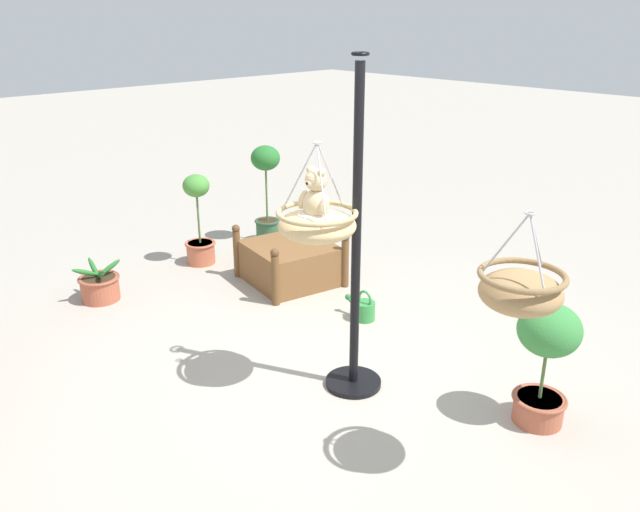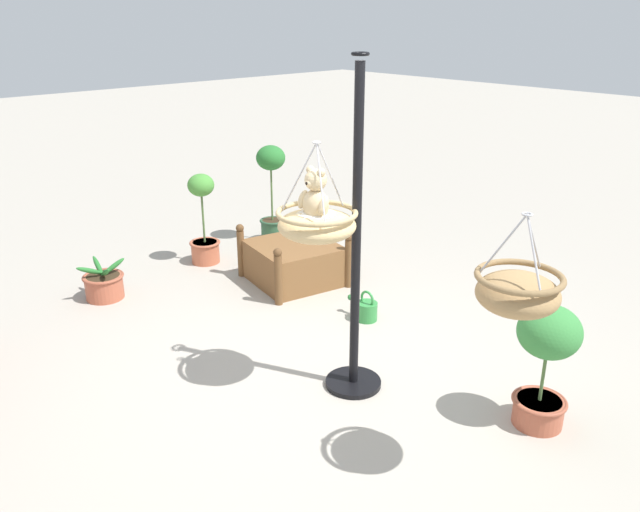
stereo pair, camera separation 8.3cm
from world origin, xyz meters
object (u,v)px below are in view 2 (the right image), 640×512
at_px(hanging_basket_with_teddy, 317,223).
at_px(hanging_basket_left_high, 518,291).
at_px(teddy_bear, 315,199).
at_px(potted_plant_tall_leafy, 546,357).
at_px(potted_plant_flowering_red, 272,189).
at_px(potted_plant_bushy_green, 204,224).
at_px(potted_plant_fern_front, 104,284).
at_px(display_pole_central, 355,294).
at_px(watering_can, 366,310).
at_px(wooden_planter_box, 294,261).

relative_size(hanging_basket_with_teddy, hanging_basket_left_high, 1.20).
distance_m(teddy_bear, potted_plant_tall_leafy, 1.93).
relative_size(hanging_basket_left_high, potted_plant_flowering_red, 0.47).
height_order(potted_plant_flowering_red, potted_plant_tall_leafy, potted_plant_flowering_red).
bearing_deg(teddy_bear, potted_plant_bushy_green, -17.09).
height_order(hanging_basket_left_high, potted_plant_bushy_green, hanging_basket_left_high).
xyz_separation_m(hanging_basket_with_teddy, potted_plant_bushy_green, (2.88, -0.86, -0.89)).
relative_size(hanging_basket_with_teddy, teddy_bear, 1.75).
distance_m(potted_plant_fern_front, potted_plant_bushy_green, 1.36).
distance_m(display_pole_central, potted_plant_flowering_red, 3.49).
xyz_separation_m(teddy_bear, potted_plant_tall_leafy, (-1.40, -0.88, -1.00)).
height_order(hanging_basket_with_teddy, potted_plant_fern_front, hanging_basket_with_teddy).
bearing_deg(potted_plant_flowering_red, teddy_bear, 146.55).
xyz_separation_m(hanging_basket_left_high, watering_can, (2.11, -1.06, -1.22)).
bearing_deg(teddy_bear, display_pole_central, -118.97).
relative_size(potted_plant_fern_front, potted_plant_tall_leafy, 0.55).
height_order(hanging_basket_left_high, potted_plant_tall_leafy, hanging_basket_left_high).
relative_size(display_pole_central, hanging_basket_left_high, 4.31).
distance_m(hanging_basket_with_teddy, potted_plant_tall_leafy, 1.83).
height_order(potted_plant_fern_front, potted_plant_tall_leafy, potted_plant_tall_leafy).
bearing_deg(potted_plant_bushy_green, teddy_bear, 162.91).
xyz_separation_m(hanging_basket_with_teddy, potted_plant_flowering_red, (2.92, -1.91, -0.68)).
relative_size(teddy_bear, potted_plant_bushy_green, 0.38).
bearing_deg(watering_can, wooden_planter_box, -4.94).
relative_size(potted_plant_flowering_red, potted_plant_bushy_green, 1.16).
relative_size(potted_plant_fern_front, potted_plant_flowering_red, 0.41).
relative_size(potted_plant_fern_front, watering_can, 1.44).
height_order(wooden_planter_box, potted_plant_tall_leafy, potted_plant_tall_leafy).
height_order(potted_plant_bushy_green, watering_can, potted_plant_bushy_green).
xyz_separation_m(hanging_basket_with_teddy, teddy_bear, (-0.00, 0.02, 0.18)).
xyz_separation_m(potted_plant_tall_leafy, watering_can, (1.97, -0.30, -0.44)).
xyz_separation_m(display_pole_central, potted_plant_bushy_green, (3.03, -0.61, -0.32)).
bearing_deg(watering_can, teddy_bear, 115.78).
bearing_deg(hanging_basket_with_teddy, potted_plant_flowering_red, -33.17).
distance_m(hanging_basket_with_teddy, potted_plant_flowering_red, 3.56).
distance_m(hanging_basket_with_teddy, potted_plant_bushy_green, 3.13).
relative_size(display_pole_central, hanging_basket_with_teddy, 3.59).
distance_m(hanging_basket_with_teddy, potted_plant_fern_front, 3.02).
relative_size(wooden_planter_box, potted_plant_tall_leafy, 1.20).
relative_size(hanging_basket_with_teddy, potted_plant_bushy_green, 0.66).
bearing_deg(wooden_planter_box, hanging_basket_left_high, 160.60).
relative_size(hanging_basket_with_teddy, potted_plant_flowering_red, 0.57).
height_order(potted_plant_tall_leafy, watering_can, potted_plant_tall_leafy).
distance_m(wooden_planter_box, potted_plant_flowering_red, 1.42).
xyz_separation_m(hanging_basket_with_teddy, potted_plant_tall_leafy, (-1.40, -0.86, -0.82)).
relative_size(display_pole_central, potted_plant_flowering_red, 2.05).
distance_m(potted_plant_flowering_red, potted_plant_tall_leafy, 4.45).
height_order(potted_plant_fern_front, potted_plant_flowering_red, potted_plant_flowering_red).
height_order(wooden_planter_box, watering_can, wooden_planter_box).
xyz_separation_m(teddy_bear, potted_plant_flowering_red, (2.92, -1.93, -0.85)).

